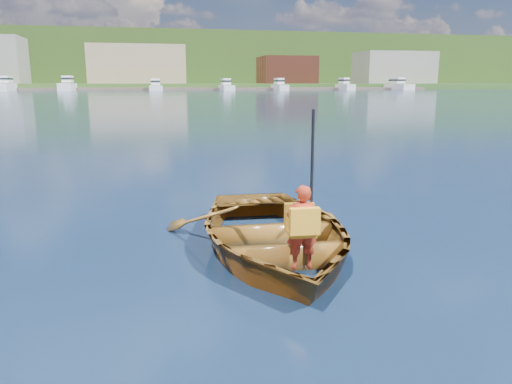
% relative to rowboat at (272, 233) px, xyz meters
% --- Properties ---
extents(ground, '(600.00, 600.00, 0.00)m').
position_rel_rowboat_xyz_m(ground, '(0.91, -0.88, -0.26)').
color(ground, '#142542').
rests_on(ground, ground).
extents(rowboat, '(2.98, 4.07, 0.82)m').
position_rel_rowboat_xyz_m(rowboat, '(0.00, 0.00, 0.00)').
color(rowboat, brown).
rests_on(rowboat, ground).
extents(child_paddler, '(0.37, 0.34, 1.81)m').
position_rel_rowboat_xyz_m(child_paddler, '(0.12, -0.90, 0.36)').
color(child_paddler, '#B12F1A').
rests_on(child_paddler, ground).
extents(shoreline, '(400.00, 140.00, 22.00)m').
position_rel_rowboat_xyz_m(shoreline, '(0.91, 235.73, 10.06)').
color(shoreline, '#415E24').
rests_on(shoreline, ground).
extents(dock, '(160.05, 8.60, 0.80)m').
position_rel_rowboat_xyz_m(dock, '(6.33, 147.12, 0.14)').
color(dock, brown).
rests_on(dock, ground).
extents(waterfront_buildings, '(202.00, 16.00, 14.00)m').
position_rel_rowboat_xyz_m(waterfront_buildings, '(-6.82, 164.12, 7.48)').
color(waterfront_buildings, brown).
rests_on(waterfront_buildings, ground).
extents(marina_yachts, '(138.42, 13.53, 4.39)m').
position_rel_rowboat_xyz_m(marina_yachts, '(12.35, 142.44, 1.11)').
color(marina_yachts, white).
rests_on(marina_yachts, ground).
extents(hillside_trees, '(307.41, 81.53, 25.75)m').
position_rel_rowboat_xyz_m(hillside_trees, '(6.76, 244.17, 19.47)').
color(hillside_trees, '#382314').
rests_on(hillside_trees, ground).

